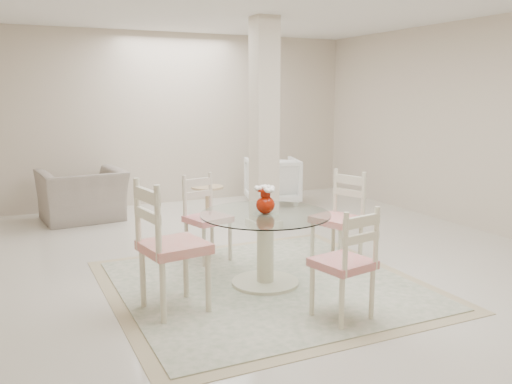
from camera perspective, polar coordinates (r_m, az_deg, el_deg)
name	(u,v)px	position (r m, az deg, el deg)	size (l,w,h in m)	color
ground	(275,259)	(5.86, 2.01, -7.11)	(7.00, 7.00, 0.00)	silver
room_shell	(276,84)	(5.59, 2.13, 11.34)	(6.02, 7.02, 2.71)	beige
column	(264,126)	(6.99, 0.86, 7.01)	(0.30, 0.30, 2.70)	beige
area_rug	(265,285)	(5.10, 0.97, -9.71)	(2.79, 2.79, 0.02)	tan
dining_table	(265,249)	(5.00, 0.98, -6.04)	(1.19, 1.19, 0.68)	beige
red_vase	(265,200)	(4.89, 1.01, -0.80)	(0.20, 0.19, 0.26)	#A41905
dining_chair_east	(341,211)	(5.63, 8.98, -2.01)	(0.55, 0.55, 1.07)	beige
dining_chair_north	(204,211)	(5.75, -5.47, -2.02)	(0.49, 0.49, 1.01)	beige
dining_chair_west	(165,237)	(4.37, -9.57, -4.71)	(0.55, 0.55, 1.21)	beige
dining_chair_south	(349,256)	(4.24, 9.76, -6.64)	(0.47, 0.47, 1.01)	#F5EDCA
recliner_taupe	(82,195)	(7.91, -17.81, -0.35)	(1.10, 0.96, 0.71)	gray
armchair_white	(272,181)	(8.69, 1.71, 1.19)	(0.80, 0.82, 0.75)	white
side_table	(208,204)	(7.68, -5.12, -1.26)	(0.45, 0.45, 0.47)	tan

